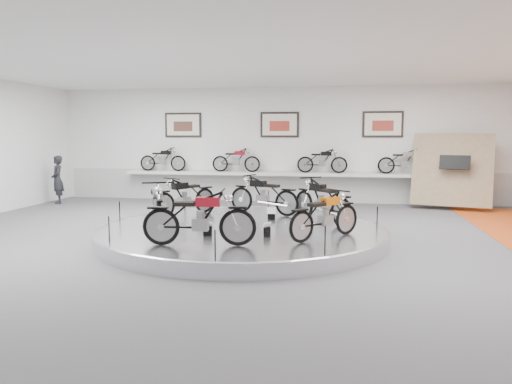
% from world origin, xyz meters
% --- Properties ---
extents(floor, '(16.00, 16.00, 0.00)m').
position_xyz_m(floor, '(0.00, 0.00, 0.00)').
color(floor, '#525254').
rests_on(floor, ground).
extents(ceiling, '(16.00, 16.00, 0.00)m').
position_xyz_m(ceiling, '(0.00, 0.00, 4.00)').
color(ceiling, white).
rests_on(ceiling, wall_back).
extents(wall_back, '(16.00, 0.00, 16.00)m').
position_xyz_m(wall_back, '(0.00, 7.00, 2.00)').
color(wall_back, white).
rests_on(wall_back, floor).
extents(wall_front, '(16.00, 0.00, 16.00)m').
position_xyz_m(wall_front, '(0.00, -7.00, 2.00)').
color(wall_front, white).
rests_on(wall_front, floor).
extents(dado_band, '(15.68, 0.04, 1.10)m').
position_xyz_m(dado_band, '(0.00, 6.98, 0.55)').
color(dado_band, '#BCBCBA').
rests_on(dado_band, floor).
extents(display_platform, '(6.40, 6.40, 0.30)m').
position_xyz_m(display_platform, '(0.00, 0.30, 0.15)').
color(display_platform, silver).
rests_on(display_platform, floor).
extents(platform_rim, '(6.40, 6.40, 0.10)m').
position_xyz_m(platform_rim, '(0.00, 0.30, 0.27)').
color(platform_rim, '#B2B2BA').
rests_on(platform_rim, display_platform).
extents(shelf, '(11.00, 0.55, 0.10)m').
position_xyz_m(shelf, '(0.00, 6.70, 1.00)').
color(shelf, silver).
rests_on(shelf, wall_back).
extents(poster_left, '(1.35, 0.06, 0.88)m').
position_xyz_m(poster_left, '(-3.50, 6.96, 2.70)').
color(poster_left, white).
rests_on(poster_left, wall_back).
extents(poster_center, '(1.35, 0.06, 0.88)m').
position_xyz_m(poster_center, '(0.00, 6.96, 2.70)').
color(poster_center, white).
rests_on(poster_center, wall_back).
extents(poster_right, '(1.35, 0.06, 0.88)m').
position_xyz_m(poster_right, '(3.50, 6.96, 2.70)').
color(poster_right, white).
rests_on(poster_right, wall_back).
extents(display_panel, '(2.56, 1.52, 2.30)m').
position_xyz_m(display_panel, '(5.60, 6.10, 1.25)').
color(display_panel, tan).
rests_on(display_panel, floor).
extents(shelf_bike_a, '(1.22, 0.43, 0.73)m').
position_xyz_m(shelf_bike_a, '(-4.20, 6.70, 1.42)').
color(shelf_bike_a, black).
rests_on(shelf_bike_a, shelf).
extents(shelf_bike_b, '(1.22, 0.43, 0.73)m').
position_xyz_m(shelf_bike_b, '(-1.50, 6.70, 1.42)').
color(shelf_bike_b, maroon).
rests_on(shelf_bike_b, shelf).
extents(shelf_bike_c, '(1.22, 0.43, 0.73)m').
position_xyz_m(shelf_bike_c, '(1.50, 6.70, 1.42)').
color(shelf_bike_c, black).
rests_on(shelf_bike_c, shelf).
extents(shelf_bike_d, '(1.22, 0.43, 0.73)m').
position_xyz_m(shelf_bike_d, '(4.20, 6.70, 1.42)').
color(shelf_bike_d, '#A8A9AD').
rests_on(shelf_bike_d, shelf).
extents(bike_a, '(1.63, 1.78, 1.05)m').
position_xyz_m(bike_a, '(1.72, 1.14, 0.83)').
color(bike_a, black).
rests_on(bike_a, display_platform).
extents(bike_b, '(1.83, 1.23, 1.01)m').
position_xyz_m(bike_b, '(0.18, 2.19, 0.81)').
color(bike_b, black).
rests_on(bike_b, display_platform).
extents(bike_c, '(1.39, 1.77, 1.00)m').
position_xyz_m(bike_c, '(-1.72, 1.55, 0.80)').
color(bike_c, black).
rests_on(bike_c, display_platform).
extents(bike_d, '(1.37, 1.98, 1.10)m').
position_xyz_m(bike_d, '(-1.70, -0.45, 0.85)').
color(bike_d, '#A8A9AD').
rests_on(bike_d, display_platform).
extents(bike_e, '(1.86, 0.86, 1.05)m').
position_xyz_m(bike_e, '(-0.42, -1.68, 0.83)').
color(bike_e, maroon).
rests_on(bike_e, display_platform).
extents(bike_f, '(1.49, 1.59, 0.95)m').
position_xyz_m(bike_f, '(1.85, -0.65, 0.77)').
color(bike_f, '#BD5505').
rests_on(bike_f, display_platform).
extents(visitor, '(0.66, 0.72, 1.64)m').
position_xyz_m(visitor, '(-7.40, 5.12, 0.82)').
color(visitor, black).
rests_on(visitor, floor).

